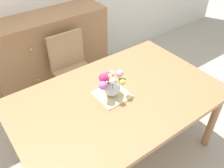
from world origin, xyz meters
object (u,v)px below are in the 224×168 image
object	(u,v)px
chair_far	(72,67)
flower_vase	(111,84)
dining_table	(118,103)
dresser	(51,54)

from	to	relation	value
chair_far	flower_vase	distance (m)	0.93
chair_far	flower_vase	world-z (taller)	flower_vase
flower_vase	dining_table	bearing A→B (deg)	-42.14
chair_far	flower_vase	bearing A→B (deg)	84.16
chair_far	dresser	size ratio (longest dim) A/B	0.64
flower_vase	chair_far	bearing A→B (deg)	84.16
chair_far	dining_table	bearing A→B (deg)	87.11
dining_table	flower_vase	xyz separation A→B (m)	(-0.04, 0.04, 0.20)
dining_table	chair_far	bearing A→B (deg)	87.11
chair_far	dresser	world-z (taller)	dresser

